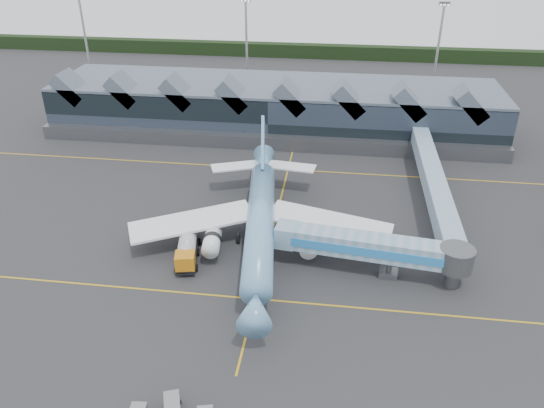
# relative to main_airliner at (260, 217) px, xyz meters

# --- Properties ---
(ground) EXTENTS (260.00, 260.00, 0.00)m
(ground) POSITION_rel_main_airliner_xyz_m (1.24, -4.28, -3.94)
(ground) COLOR #262729
(ground) RESTS_ON ground
(taxi_stripes) EXTENTS (120.00, 60.00, 0.01)m
(taxi_stripes) POSITION_rel_main_airliner_xyz_m (1.24, 5.72, -3.93)
(taxi_stripes) COLOR gold
(taxi_stripes) RESTS_ON ground
(tree_line_far) EXTENTS (260.00, 4.00, 4.00)m
(tree_line_far) POSITION_rel_main_airliner_xyz_m (1.24, 105.72, -1.94)
(tree_line_far) COLOR black
(tree_line_far) RESTS_ON ground
(terminal) EXTENTS (90.00, 22.25, 12.52)m
(terminal) POSITION_rel_main_airliner_xyz_m (-3.82, 43.07, 0.94)
(terminal) COLOR black
(terminal) RESTS_ON ground
(light_masts) EXTENTS (132.40, 42.56, 22.45)m
(light_masts) POSITION_rel_main_airliner_xyz_m (22.24, 58.52, 8.55)
(light_masts) COLOR #9B9EA3
(light_masts) RESTS_ON ground
(main_airliner) EXTENTS (36.02, 41.72, 13.40)m
(main_airliner) POSITION_rel_main_airliner_xyz_m (0.00, 0.00, 0.00)
(main_airliner) COLOR #6AB1D6
(main_airliner) RESTS_ON ground
(jet_bridge) EXTENTS (24.16, 6.31, 5.52)m
(jet_bridge) POSITION_rel_main_airliner_xyz_m (16.03, -5.49, -0.11)
(jet_bridge) COLOR #6E9DB7
(jet_bridge) RESTS_ON ground
(fuel_truck) EXTENTS (4.18, 9.82, 3.27)m
(fuel_truck) POSITION_rel_main_airliner_xyz_m (-8.98, -4.80, -2.11)
(fuel_truck) COLOR black
(fuel_truck) RESTS_ON ground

